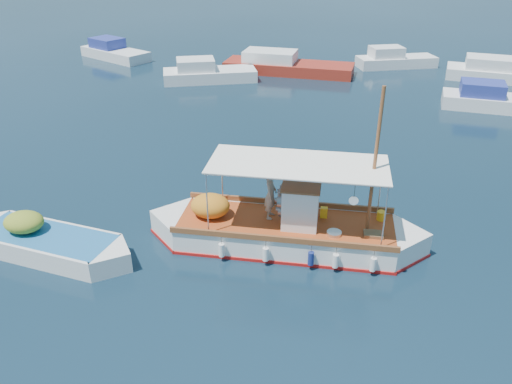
# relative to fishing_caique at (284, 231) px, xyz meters

# --- Properties ---
(ground) EXTENTS (160.00, 160.00, 0.00)m
(ground) POSITION_rel_fishing_caique_xyz_m (0.21, 0.60, -0.52)
(ground) COLOR black
(ground) RESTS_ON ground
(fishing_caique) EXTENTS (9.67, 2.79, 5.90)m
(fishing_caique) POSITION_rel_fishing_caique_xyz_m (0.00, 0.00, 0.00)
(fishing_caique) COLOR white
(fishing_caique) RESTS_ON ground
(dinghy) EXTENTS (6.42, 2.59, 1.59)m
(dinghy) POSITION_rel_fishing_caique_xyz_m (-7.77, -1.93, -0.19)
(dinghy) COLOR white
(dinghy) RESTS_ON ground
(bg_boat_nw) EXTENTS (6.97, 4.45, 1.80)m
(bg_boat_nw) POSITION_rel_fishing_caique_xyz_m (-8.08, 19.90, -0.03)
(bg_boat_nw) COLOR silver
(bg_boat_nw) RESTS_ON ground
(bg_boat_n) EXTENTS (9.82, 3.59, 1.80)m
(bg_boat_n) POSITION_rel_fishing_caique_xyz_m (-2.88, 23.14, -0.03)
(bg_boat_n) COLOR maroon
(bg_boat_n) RESTS_ON ground
(bg_boat_ne) EXTENTS (6.45, 2.99, 1.80)m
(bg_boat_ne) POSITION_rel_fishing_caique_xyz_m (10.60, 16.80, -0.03)
(bg_boat_ne) COLOR silver
(bg_boat_ne) RESTS_ON ground
(bg_boat_e) EXTENTS (8.39, 3.95, 1.80)m
(bg_boat_e) POSITION_rel_fishing_caique_xyz_m (12.79, 23.72, -0.03)
(bg_boat_e) COLOR silver
(bg_boat_e) RESTS_ON ground
(bg_boat_far_w) EXTENTS (6.81, 5.12, 1.80)m
(bg_boat_far_w) POSITION_rel_fishing_caique_xyz_m (-17.63, 25.35, -0.03)
(bg_boat_far_w) COLOR silver
(bg_boat_far_w) RESTS_ON ground
(bg_boat_far_n) EXTENTS (6.46, 3.97, 1.80)m
(bg_boat_far_n) POSITION_rel_fishing_caique_xyz_m (5.39, 26.46, -0.03)
(bg_boat_far_n) COLOR silver
(bg_boat_far_n) RESTS_ON ground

